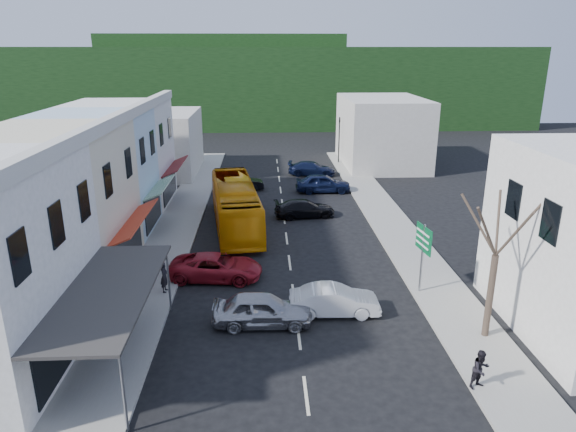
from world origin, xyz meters
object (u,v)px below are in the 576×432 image
object	(u,v)px
street_tree	(496,255)
car_red	(216,267)
pedestrian_left	(164,276)
car_silver	(262,311)
direction_sign	(422,260)
traffic_signal	(339,140)
bus	(235,206)
pedestrian_right	(481,367)
car_white	(334,300)

from	to	relation	value
street_tree	car_red	bearing A→B (deg)	151.51
pedestrian_left	street_tree	distance (m)	15.55
car_silver	direction_sign	bearing A→B (deg)	-69.76
car_silver	traffic_signal	bearing A→B (deg)	-12.30
car_silver	direction_sign	world-z (taller)	direction_sign
direction_sign	street_tree	distance (m)	5.00
car_red	pedestrian_left	xyz separation A→B (m)	(-2.44, -1.71, 0.30)
car_silver	street_tree	size ratio (longest dim) A/B	0.57
car_red	bus	bearing A→B (deg)	1.72
direction_sign	traffic_signal	distance (m)	30.86
bus	pedestrian_right	bearing A→B (deg)	-69.67
bus	street_tree	xyz separation A→B (m)	(11.43, -14.94, 2.30)
bus	street_tree	distance (m)	18.95
car_red	traffic_signal	world-z (taller)	traffic_signal
bus	direction_sign	world-z (taller)	direction_sign
car_white	pedestrian_right	size ratio (longest dim) A/B	2.59
car_white	traffic_signal	world-z (taller)	traffic_signal
car_white	direction_sign	bearing A→B (deg)	-66.60
bus	car_red	distance (m)	8.47
traffic_signal	direction_sign	bearing A→B (deg)	104.67
car_silver	pedestrian_right	world-z (taller)	pedestrian_right
car_red	pedestrian_left	distance (m)	3.00
car_silver	pedestrian_left	xyz separation A→B (m)	(-4.92, 3.26, 0.30)
pedestrian_right	traffic_signal	bearing A→B (deg)	67.15
street_tree	car_silver	bearing A→B (deg)	170.66
car_red	traffic_signal	xyz separation A→B (m)	(10.66, 28.61, 1.78)
pedestrian_right	street_tree	distance (m)	4.82
car_white	street_tree	distance (m)	7.36
pedestrian_left	direction_sign	size ratio (longest dim) A/B	0.46
bus	pedestrian_right	world-z (taller)	bus
car_silver	pedestrian_right	bearing A→B (deg)	-121.42
street_tree	direction_sign	bearing A→B (deg)	110.42
pedestrian_right	direction_sign	size ratio (longest dim) A/B	0.46
pedestrian_right	street_tree	xyz separation A→B (m)	(1.70, 3.50, 2.85)
car_red	pedestrian_right	distance (m)	14.43
car_silver	direction_sign	distance (m)	8.51
pedestrian_right	car_red	bearing A→B (deg)	113.47
traffic_signal	street_tree	bearing A→B (deg)	107.32
bus	pedestrian_left	xyz separation A→B (m)	(-3.07, -10.11, -0.55)
pedestrian_right	bus	bearing A→B (deg)	95.41
car_white	street_tree	bearing A→B (deg)	-110.12
direction_sign	traffic_signal	bearing A→B (deg)	81.56
bus	car_silver	xyz separation A→B (m)	(1.86, -13.37, -0.85)
car_silver	car_red	xyz separation A→B (m)	(-2.48, 4.97, 0.00)
pedestrian_right	car_silver	bearing A→B (deg)	124.79
direction_sign	street_tree	size ratio (longest dim) A/B	0.48
pedestrian_left	direction_sign	distance (m)	12.94
bus	pedestrian_left	distance (m)	10.58
car_red	street_tree	size ratio (longest dim) A/B	0.60
car_white	pedestrian_right	bearing A→B (deg)	-141.65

